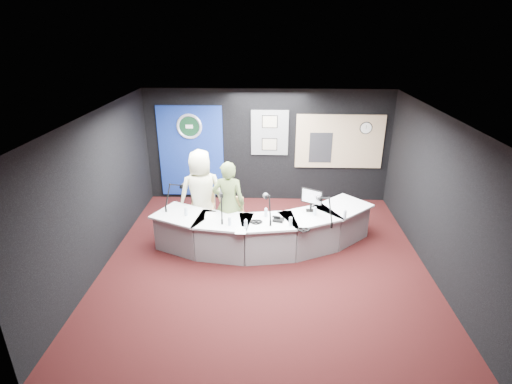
{
  "coord_description": "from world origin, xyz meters",
  "views": [
    {
      "loc": [
        0.08,
        -6.51,
        4.18
      ],
      "look_at": [
        -0.2,
        0.8,
        1.1
      ],
      "focal_mm": 28.0,
      "sensor_mm": 36.0,
      "label": 1
    }
  ],
  "objects_px": {
    "broadcast_desk": "(263,230)",
    "armchair_right": "(229,222)",
    "armchair_left": "(203,215)",
    "person_man": "(201,194)",
    "person_woman": "(229,204)"
  },
  "relations": [
    {
      "from": "person_woman",
      "to": "broadcast_desk",
      "type": "bearing_deg",
      "value": 170.83
    },
    {
      "from": "person_man",
      "to": "person_woman",
      "type": "distance_m",
      "value": 0.69
    },
    {
      "from": "broadcast_desk",
      "to": "armchair_left",
      "type": "bearing_deg",
      "value": 159.39
    },
    {
      "from": "armchair_left",
      "to": "person_man",
      "type": "relative_size",
      "value": 0.48
    },
    {
      "from": "armchair_left",
      "to": "broadcast_desk",
      "type": "bearing_deg",
      "value": -22.67
    },
    {
      "from": "person_woman",
      "to": "armchair_left",
      "type": "bearing_deg",
      "value": -27.69
    },
    {
      "from": "person_woman",
      "to": "person_man",
      "type": "bearing_deg",
      "value": -27.69
    },
    {
      "from": "person_man",
      "to": "broadcast_desk",
      "type": "bearing_deg",
      "value": 142.68
    },
    {
      "from": "armchair_right",
      "to": "person_woman",
      "type": "relative_size",
      "value": 0.55
    },
    {
      "from": "armchair_left",
      "to": "person_man",
      "type": "height_order",
      "value": "person_man"
    },
    {
      "from": "broadcast_desk",
      "to": "armchair_right",
      "type": "relative_size",
      "value": 4.62
    },
    {
      "from": "armchair_right",
      "to": "person_woman",
      "type": "distance_m",
      "value": 0.4
    },
    {
      "from": "broadcast_desk",
      "to": "person_man",
      "type": "bearing_deg",
      "value": 159.39
    },
    {
      "from": "armchair_left",
      "to": "person_woman",
      "type": "xyz_separation_m",
      "value": [
        0.6,
        -0.35,
        0.44
      ]
    },
    {
      "from": "person_man",
      "to": "person_woman",
      "type": "bearing_deg",
      "value": 133.32
    }
  ]
}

